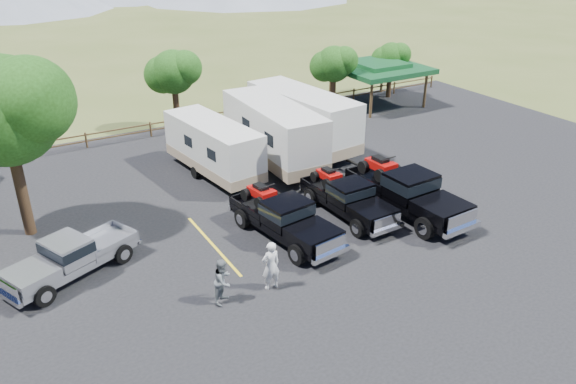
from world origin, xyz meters
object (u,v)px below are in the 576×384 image
person_b (223,281)px  pavilion (378,68)px  trailer_left (213,148)px  trailer_right (303,119)px  pickup_silver (72,256)px  trailer_center (274,133)px  rig_right (406,190)px  person_a (271,265)px  tree_big_nw (2,111)px  rig_center (347,197)px  rig_left (283,217)px

person_b → pavilion: bearing=0.3°
trailer_left → trailer_right: size_ratio=0.85×
trailer_left → trailer_right: bearing=2.5°
trailer_right → pickup_silver: bearing=-160.0°
pavilion → trailer_center: (-12.42, -6.46, -0.93)m
rig_right → person_a: size_ratio=3.53×
tree_big_nw → pickup_silver: (1.04, -4.40, -4.71)m
rig_center → trailer_center: 7.16m
tree_big_nw → trailer_right: tree_big_nw is taller
rig_left → trailer_left: bearing=80.9°
trailer_left → trailer_center: (3.52, -0.24, 0.27)m
rig_center → person_b: bearing=-158.8°
rig_right → person_b: 10.47m
rig_left → tree_big_nw: bearing=139.8°
rig_center → rig_right: rig_right is taller
trailer_left → trailer_center: 3.54m
rig_right → pickup_silver: bearing=168.0°
rig_left → pickup_silver: rig_left is taller
person_a → person_b: size_ratio=1.13×
rig_left → rig_right: 6.15m
rig_right → rig_center: bearing=152.7°
pavilion → person_a: (-18.36, -16.96, -1.77)m
rig_center → trailer_right: size_ratio=0.56×
rig_left → person_a: size_ratio=3.18×
rig_right → pickup_silver: rig_right is taller
tree_big_nw → rig_right: 17.55m
rig_left → person_b: rig_left is taller
trailer_left → person_b: 11.46m
rig_right → trailer_left: 10.38m
trailer_right → person_b: size_ratio=5.82×
rig_center → pickup_silver: 12.08m
pickup_silver → person_b: size_ratio=3.26×
pavilion → person_a: size_ratio=3.18×
pavilion → person_b: 26.37m
rig_left → person_b: (-4.14, -2.94, -0.10)m
pavilion → trailer_right: size_ratio=0.62×
rig_left → trailer_center: 8.32m
trailer_center → pickup_silver: (-12.08, -5.92, -0.98)m
trailer_right → rig_center: bearing=-114.2°
person_b → pickup_silver: bearing=94.5°
tree_big_nw → rig_center: (13.07, -5.58, -4.65)m
rig_center → trailer_right: 8.88m
tree_big_nw → person_a: size_ratio=4.02×
rig_left → rig_right: rig_right is taller
rig_center → trailer_center: size_ratio=0.57×
person_b → rig_right: bearing=-27.7°
trailer_left → person_a: trailer_left is taller
trailer_center → trailer_left: bearing=177.8°
rig_right → person_a: bearing=-167.8°
tree_big_nw → trailer_left: bearing=10.3°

